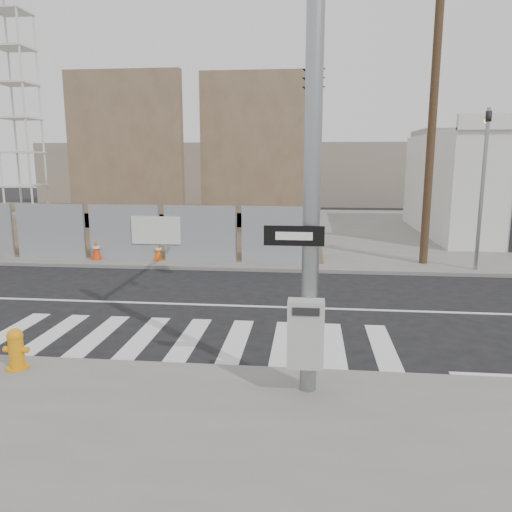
# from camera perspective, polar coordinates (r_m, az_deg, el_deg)

# --- Properties ---
(ground) EXTENTS (100.00, 100.00, 0.00)m
(ground) POSITION_cam_1_polar(r_m,az_deg,el_deg) (13.07, -5.04, -5.62)
(ground) COLOR black
(ground) RESTS_ON ground
(sidewalk_far) EXTENTS (50.00, 20.00, 0.12)m
(sidewalk_far) POSITION_cam_1_polar(r_m,az_deg,el_deg) (26.65, 0.77, 3.12)
(sidewalk_far) COLOR slate
(sidewalk_far) RESTS_ON ground
(signal_pole) EXTENTS (0.96, 5.87, 7.00)m
(signal_pole) POSITION_cam_1_polar(r_m,az_deg,el_deg) (10.29, 6.53, 16.79)
(signal_pole) COLOR gray
(signal_pole) RESTS_ON sidewalk_near
(far_signal_pole) EXTENTS (0.16, 0.20, 5.60)m
(far_signal_pole) POSITION_cam_1_polar(r_m,az_deg,el_deg) (17.76, 24.62, 9.23)
(far_signal_pole) COLOR gray
(far_signal_pole) RESTS_ON sidewalk_far
(concrete_wall_left) EXTENTS (6.00, 1.30, 8.00)m
(concrete_wall_left) POSITION_cam_1_polar(r_m,az_deg,el_deg) (27.07, -14.55, 9.94)
(concrete_wall_left) COLOR brown
(concrete_wall_left) RESTS_ON sidewalk_far
(concrete_wall_right) EXTENTS (5.50, 1.30, 8.00)m
(concrete_wall_right) POSITION_cam_1_polar(r_m,az_deg,el_deg) (26.53, -0.29, 10.27)
(concrete_wall_right) COLOR brown
(concrete_wall_right) RESTS_ON sidewalk_far
(crane_tower) EXTENTS (2.60, 2.60, 18.15)m
(crane_tower) POSITION_cam_1_polar(r_m,az_deg,el_deg) (34.50, -25.84, 18.82)
(crane_tower) COLOR slate
(crane_tower) RESTS_ON sidewalk_far
(utility_pole_right) EXTENTS (1.60, 0.28, 10.00)m
(utility_pole_right) POSITION_cam_1_polar(r_m,az_deg,el_deg) (18.29, 19.55, 15.03)
(utility_pole_right) COLOR #493422
(utility_pole_right) RESTS_ON sidewalk_far
(fire_hydrant) EXTENTS (0.45, 0.41, 0.73)m
(fire_hydrant) POSITION_cam_1_polar(r_m,az_deg,el_deg) (9.79, -25.73, -9.53)
(fire_hydrant) COLOR orange
(fire_hydrant) RESTS_ON sidewalk_near
(traffic_cone_c) EXTENTS (0.37, 0.37, 0.69)m
(traffic_cone_c) POSITION_cam_1_polar(r_m,az_deg,el_deg) (19.12, -17.80, 0.63)
(traffic_cone_c) COLOR red
(traffic_cone_c) RESTS_ON sidewalk_far
(traffic_cone_d) EXTENTS (0.36, 0.36, 0.65)m
(traffic_cone_d) POSITION_cam_1_polar(r_m,az_deg,el_deg) (18.41, -11.12, 0.50)
(traffic_cone_d) COLOR #F8590D
(traffic_cone_d) RESTS_ON sidewalk_far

